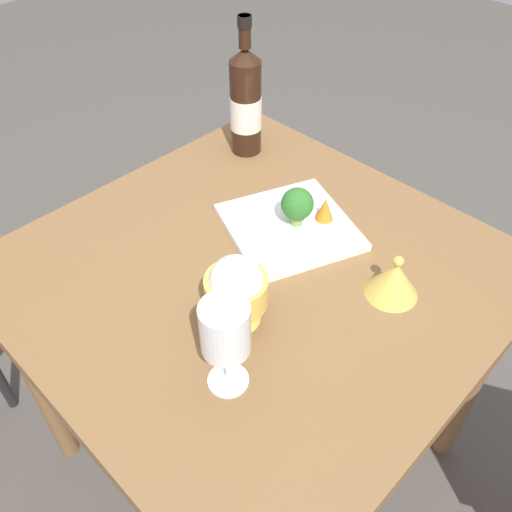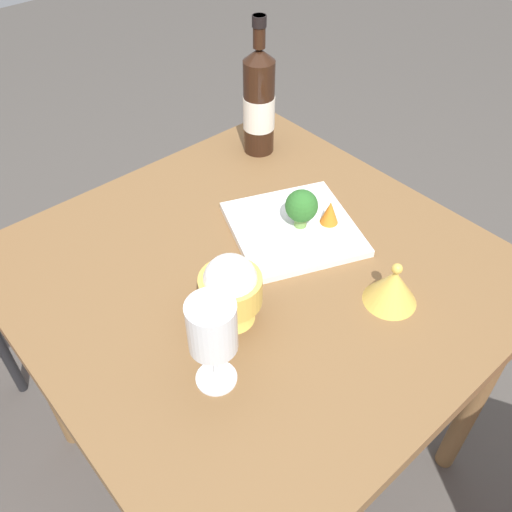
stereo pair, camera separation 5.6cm
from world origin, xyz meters
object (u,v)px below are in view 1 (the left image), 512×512
at_px(wine_glass, 225,331).
at_px(rice_bowl_lid, 394,279).
at_px(rice_bowl, 236,290).
at_px(broccoli_floret, 297,205).
at_px(carrot_garnish_left, 325,209).
at_px(wine_bottle, 246,102).
at_px(serving_plate, 289,227).

distance_m(wine_glass, rice_bowl_lid, 0.37).
distance_m(rice_bowl, rice_bowl_lid, 0.30).
height_order(broccoli_floret, carrot_garnish_left, broccoli_floret).
height_order(wine_bottle, wine_glass, wine_bottle).
bearing_deg(wine_glass, wine_bottle, -137.06).
distance_m(wine_bottle, serving_plate, 0.35).
height_order(rice_bowl, rice_bowl_lid, rice_bowl).
height_order(wine_glass, serving_plate, wine_glass).
bearing_deg(serving_plate, wine_bottle, -118.40).
height_order(rice_bowl_lid, carrot_garnish_left, rice_bowl_lid).
xyz_separation_m(wine_bottle, wine_glass, (0.50, 0.47, -0.00)).
bearing_deg(rice_bowl_lid, carrot_garnish_left, -106.76).
relative_size(rice_bowl_lid, carrot_garnish_left, 1.88).
bearing_deg(carrot_garnish_left, rice_bowl, 10.31).
bearing_deg(broccoli_floret, wine_bottle, -115.92).
xyz_separation_m(rice_bowl, serving_plate, (-0.25, -0.10, -0.07)).
xyz_separation_m(wine_glass, broccoli_floret, (-0.36, -0.17, -0.06)).
xyz_separation_m(broccoli_floret, carrot_garnish_left, (-0.05, 0.03, -0.02)).
bearing_deg(wine_glass, carrot_garnish_left, -161.12).
bearing_deg(rice_bowl, rice_bowl_lid, 146.73).
xyz_separation_m(wine_glass, serving_plate, (-0.35, -0.18, -0.12)).
bearing_deg(wine_bottle, serving_plate, 61.60).
bearing_deg(broccoli_floret, wine_glass, 25.71).
bearing_deg(broccoli_floret, rice_bowl_lid, 87.15).
xyz_separation_m(wine_bottle, broccoli_floret, (0.14, 0.30, -0.07)).
xyz_separation_m(wine_bottle, carrot_garnish_left, (0.09, 0.33, -0.09)).
bearing_deg(rice_bowl, serving_plate, -158.59).
xyz_separation_m(rice_bowl_lid, broccoli_floret, (-0.01, -0.25, 0.03)).
bearing_deg(broccoli_floret, carrot_garnish_left, 148.94).
bearing_deg(wine_bottle, rice_bowl, 43.69).
distance_m(rice_bowl, carrot_garnish_left, 0.32).
xyz_separation_m(rice_bowl_lid, carrot_garnish_left, (-0.07, -0.22, 0.00)).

